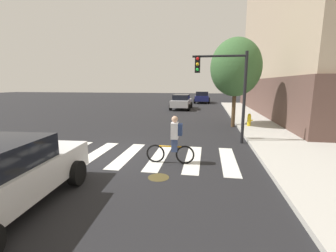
% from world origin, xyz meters
% --- Properties ---
extents(ground_plane, '(120.00, 120.00, 0.00)m').
position_xyz_m(ground_plane, '(0.00, 0.00, 0.00)').
color(ground_plane, black).
extents(crosswalk_stripes, '(9.58, 3.25, 0.01)m').
position_xyz_m(crosswalk_stripes, '(-0.13, 0.00, 0.01)').
color(crosswalk_stripes, silver).
rests_on(crosswalk_stripes, ground).
extents(manhole_cover, '(0.64, 0.64, 0.01)m').
position_xyz_m(manhole_cover, '(2.18, -1.93, 0.00)').
color(manhole_cover, '#473D1E').
rests_on(manhole_cover, ground).
extents(sedan_mid, '(2.22, 4.64, 1.59)m').
position_xyz_m(sedan_mid, '(0.76, 16.89, 0.82)').
color(sedan_mid, '#B7B7BC').
rests_on(sedan_mid, ground).
extents(sedan_far, '(2.26, 4.77, 1.64)m').
position_xyz_m(sedan_far, '(2.81, 25.78, 0.85)').
color(sedan_far, navy).
rests_on(sedan_far, ground).
extents(cyclist, '(1.71, 0.37, 1.69)m').
position_xyz_m(cyclist, '(2.44, -0.62, 0.84)').
color(cyclist, black).
rests_on(cyclist, ground).
extents(traffic_light_near, '(2.47, 0.28, 4.20)m').
position_xyz_m(traffic_light_near, '(4.39, 2.69, 2.86)').
color(traffic_light_near, black).
rests_on(traffic_light_near, ground).
extents(fire_hydrant, '(0.33, 0.22, 0.78)m').
position_xyz_m(fire_hydrant, '(6.20, 6.65, 0.53)').
color(fire_hydrant, gold).
rests_on(fire_hydrant, sidewalk).
extents(street_tree_near, '(3.14, 3.14, 5.58)m').
position_xyz_m(street_tree_near, '(5.24, 6.97, 3.77)').
color(street_tree_near, '#4C3823').
rests_on(street_tree_near, ground).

